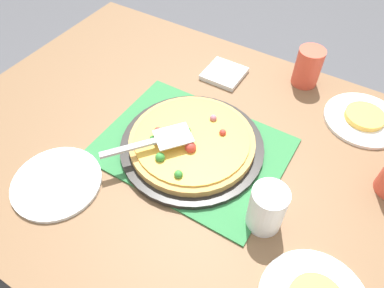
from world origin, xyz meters
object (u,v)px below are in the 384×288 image
object	(u,v)px
plate_side	(57,183)
served_slice_left	(365,116)
plate_near_left	(363,119)
napkin_stack	(224,74)
pizza_server	(155,141)
pizza_pan	(192,146)
cup_corner	(308,67)
cup_far	(267,208)
pizza	(192,141)

from	to	relation	value
plate_side	served_slice_left	xyz separation A→B (m)	(0.59, 0.62, 0.01)
plate_near_left	napkin_stack	world-z (taller)	napkin_stack
plate_side	pizza_server	xyz separation A→B (m)	(0.17, 0.19, 0.06)
pizza_pan	cup_corner	distance (m)	0.45
cup_far	napkin_stack	world-z (taller)	cup_far
pizza	cup_corner	bearing A→B (deg)	69.26
cup_corner	plate_side	bearing A→B (deg)	-119.22
cup_far	napkin_stack	xyz separation A→B (m)	(-0.32, 0.42, -0.05)
pizza	served_slice_left	bearing A→B (deg)	43.58
napkin_stack	plate_near_left	bearing A→B (deg)	3.55
plate_near_left	napkin_stack	bearing A→B (deg)	-176.45
pizza	pizza_server	size ratio (longest dim) A/B	1.60
served_slice_left	napkin_stack	bearing A→B (deg)	-176.45
pizza_server	served_slice_left	bearing A→B (deg)	44.75
plate_side	napkin_stack	xyz separation A→B (m)	(0.15, 0.59, 0.00)
cup_far	napkin_stack	size ratio (longest dim) A/B	1.00
plate_side	napkin_stack	bearing A→B (deg)	75.30
cup_far	napkin_stack	distance (m)	0.53
plate_near_left	served_slice_left	size ratio (longest dim) A/B	2.00
served_slice_left	napkin_stack	distance (m)	0.44
plate_side	pizza_server	distance (m)	0.26
plate_side	cup_far	xyz separation A→B (m)	(0.48, 0.17, 0.06)
plate_near_left	pizza_server	distance (m)	0.60
served_slice_left	cup_corner	size ratio (longest dim) A/B	0.92
pizza	served_slice_left	distance (m)	0.50
pizza	cup_corner	distance (m)	0.45
plate_side	served_slice_left	size ratio (longest dim) A/B	2.00
plate_side	cup_far	size ratio (longest dim) A/B	1.83
pizza	plate_near_left	size ratio (longest dim) A/B	1.50
napkin_stack	pizza	bearing A→B (deg)	-77.28
pizza_pan	plate_near_left	xyz separation A→B (m)	(0.36, 0.35, -0.01)
pizza	pizza_server	xyz separation A→B (m)	(-0.06, -0.08, 0.04)
plate_side	cup_far	world-z (taller)	cup_far
plate_near_left	pizza_server	xyz separation A→B (m)	(-0.43, -0.42, 0.06)
pizza	pizza_server	distance (m)	0.10
plate_near_left	cup_far	xyz separation A→B (m)	(-0.11, -0.45, 0.06)
pizza	cup_far	xyz separation A→B (m)	(0.25, -0.10, 0.03)
pizza	cup_corner	world-z (taller)	cup_corner
pizza	napkin_stack	world-z (taller)	pizza
cup_corner	cup_far	bearing A→B (deg)	-80.14
plate_near_left	cup_corner	distance (m)	0.22
pizza	served_slice_left	size ratio (longest dim) A/B	3.00
pizza_pan	served_slice_left	size ratio (longest dim) A/B	3.45
cup_corner	pizza_pan	bearing A→B (deg)	-110.77
cup_far	plate_side	bearing A→B (deg)	-160.52
plate_near_left	pizza_pan	bearing A→B (deg)	-136.49
plate_side	napkin_stack	distance (m)	0.61
plate_side	pizza_server	size ratio (longest dim) A/B	1.07
cup_corner	napkin_stack	world-z (taller)	cup_corner
pizza_pan	plate_near_left	world-z (taller)	pizza_pan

